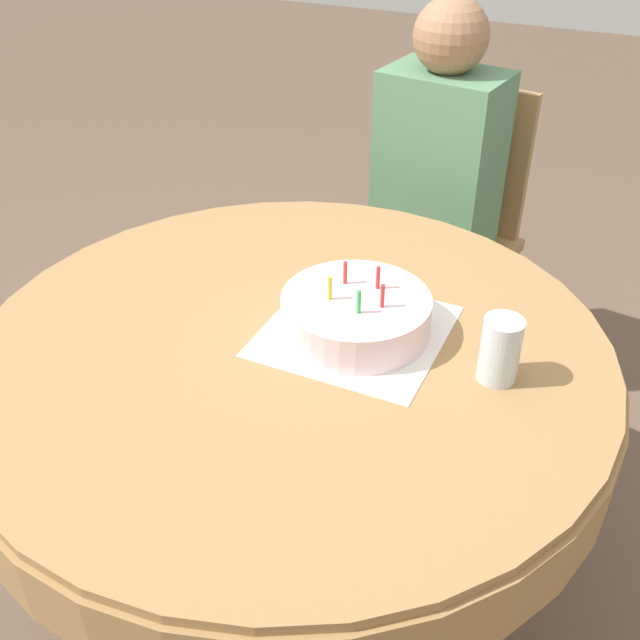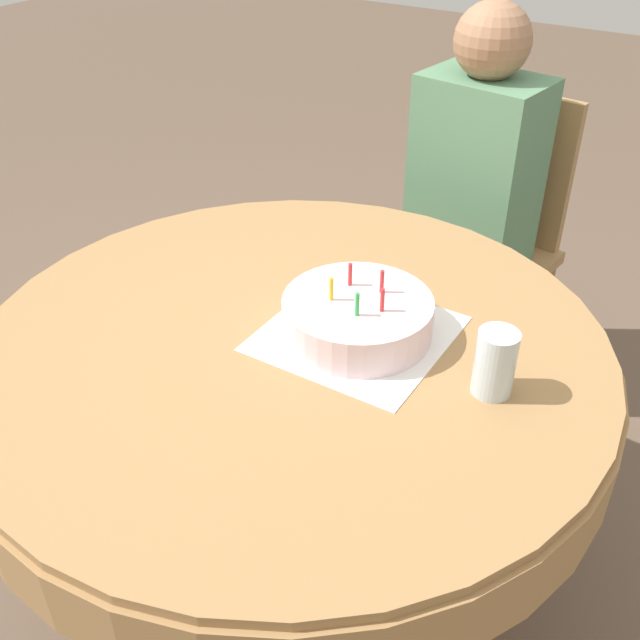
{
  "view_description": "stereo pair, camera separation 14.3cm",
  "coord_description": "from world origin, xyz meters",
  "px_view_note": "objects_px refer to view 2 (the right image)",
  "views": [
    {
      "loc": [
        0.55,
        -1.04,
        1.58
      ],
      "look_at": [
        0.05,
        0.02,
        0.77
      ],
      "focal_mm": 42.0,
      "sensor_mm": 36.0,
      "label": 1
    },
    {
      "loc": [
        0.67,
        -0.98,
        1.58
      ],
      "look_at": [
        0.05,
        0.02,
        0.77
      ],
      "focal_mm": 42.0,
      "sensor_mm": 36.0,
      "label": 2
    }
  ],
  "objects_px": {
    "person": "(471,181)",
    "drinking_glass": "(495,363)",
    "birthday_cake": "(357,317)",
    "chair": "(480,236)"
  },
  "relations": [
    {
      "from": "birthday_cake",
      "to": "drinking_glass",
      "type": "distance_m",
      "value": 0.29
    },
    {
      "from": "chair",
      "to": "birthday_cake",
      "type": "distance_m",
      "value": 0.96
    },
    {
      "from": "person",
      "to": "drinking_glass",
      "type": "relative_size",
      "value": 9.55
    },
    {
      "from": "birthday_cake",
      "to": "drinking_glass",
      "type": "bearing_deg",
      "value": -5.04
    },
    {
      "from": "chair",
      "to": "birthday_cake",
      "type": "xyz_separation_m",
      "value": [
        0.09,
        -0.92,
        0.27
      ]
    },
    {
      "from": "person",
      "to": "birthday_cake",
      "type": "relative_size",
      "value": 4.08
    },
    {
      "from": "birthday_cake",
      "to": "chair",
      "type": "bearing_deg",
      "value": 95.33
    },
    {
      "from": "chair",
      "to": "drinking_glass",
      "type": "bearing_deg",
      "value": -60.31
    },
    {
      "from": "chair",
      "to": "person",
      "type": "relative_size",
      "value": 0.77
    },
    {
      "from": "chair",
      "to": "person",
      "type": "height_order",
      "value": "person"
    }
  ]
}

